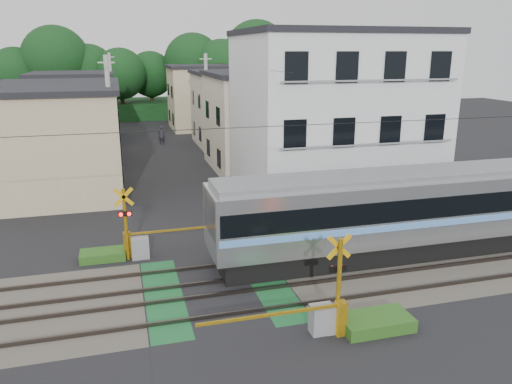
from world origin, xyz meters
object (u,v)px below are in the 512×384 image
object	(u,v)px
crossing_signal_far	(138,242)
pedestrian	(161,135)
apartment_block	(334,118)
crossing_signal_near	(325,312)

from	to	relation	value
crossing_signal_far	pedestrian	bearing A→B (deg)	82.82
crossing_signal_far	apartment_block	size ratio (longest dim) A/B	0.46
crossing_signal_far	crossing_signal_near	bearing A→B (deg)	-54.71
crossing_signal_near	apartment_block	world-z (taller)	apartment_block
crossing_signal_near	apartment_block	bearing A→B (deg)	65.78
pedestrian	crossing_signal_far	bearing A→B (deg)	94.31
apartment_block	pedestrian	world-z (taller)	apartment_block
crossing_signal_far	apartment_block	distance (m)	13.14
apartment_block	crossing_signal_near	bearing A→B (deg)	-114.22
crossing_signal_near	pedestrian	bearing A→B (deg)	93.36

